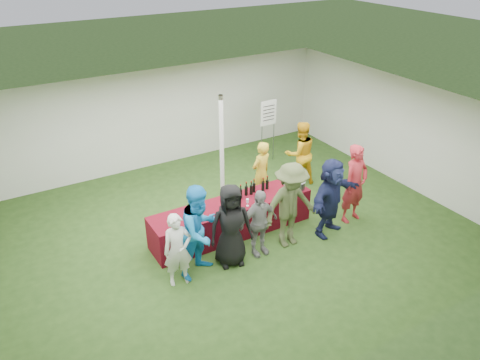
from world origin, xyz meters
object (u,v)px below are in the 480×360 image
staff_back (300,153)px  customer_3 (259,223)px  customer_1 (200,231)px  serving_table (232,218)px  wine_list_sign (268,117)px  customer_6 (355,184)px  customer_2 (231,226)px  customer_0 (178,250)px  customer_4 (290,206)px  staff_pourer (261,173)px  customer_5 (331,197)px  dump_bucket (299,185)px

staff_back → customer_3: 3.25m
customer_1 → serving_table: bearing=14.8°
wine_list_sign → customer_1: 5.19m
customer_6 → customer_2: bearing=172.6°
wine_list_sign → customer_2: bearing=-132.0°
staff_back → customer_3: size_ratio=1.17×
customer_0 → customer_4: bearing=7.8°
customer_4 → staff_pourer: bearing=77.1°
customer_0 → customer_5: bearing=6.8°
wine_list_sign → customer_3: wine_list_sign is taller
staff_pourer → customer_2: customer_2 is taller
staff_pourer → customer_4: customer_4 is taller
customer_3 → customer_4: size_ratio=0.78×
customer_2 → customer_5: size_ratio=0.98×
wine_list_sign → staff_back: (-0.04, -1.54, -0.47)m
customer_2 → customer_6: size_ratio=0.94×
customer_5 → customer_0: bearing=160.4°
customer_0 → customer_4: 2.48m
customer_5 → customer_4: bearing=157.8°
wine_list_sign → staff_back: size_ratio=1.06×
staff_back → customer_4: 2.76m
dump_bucket → customer_3: customer_3 is taller
customer_3 → customer_5: 1.72m
customer_1 → customer_2: bearing=-25.8°
staff_pourer → customer_1: (-2.39, -1.63, 0.14)m
staff_back → customer_3: (-2.53, -2.03, -0.12)m
customer_4 → customer_6: customer_4 is taller
customer_1 → customer_6: size_ratio=1.01×
customer_0 → customer_4: (2.47, -0.04, 0.20)m
wine_list_sign → staff_pourer: wine_list_sign is taller
customer_3 → customer_0: bearing=179.9°
wine_list_sign → customer_3: (-2.57, -3.57, -0.59)m
wine_list_sign → customer_0: (-4.32, -3.58, -0.58)m
dump_bucket → customer_2: customer_2 is taller
serving_table → customer_5: size_ratio=2.05×
serving_table → customer_0: (-1.65, -0.92, 0.36)m
staff_back → customer_4: size_ratio=0.91×
staff_pourer → staff_back: (1.39, 0.33, 0.06)m
wine_list_sign → customer_0: 5.64m
dump_bucket → customer_3: 1.66m
customer_1 → dump_bucket: bearing=-8.6°
dump_bucket → customer_5: customer_5 is taller
staff_back → customer_0: size_ratio=1.16×
serving_table → customer_5: 2.14m
wine_list_sign → customer_1: customer_1 is taller
wine_list_sign → staff_back: bearing=-91.3°
dump_bucket → customer_0: (-3.25, -0.70, -0.11)m
staff_back → customer_6: (-0.02, -2.02, 0.07)m
customer_1 → customer_4: size_ratio=1.00×
serving_table → customer_3: 0.98m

